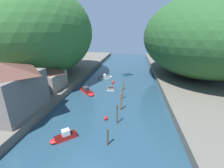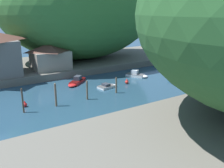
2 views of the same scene
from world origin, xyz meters
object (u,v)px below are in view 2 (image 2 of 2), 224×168
object	(u,v)px
boathouse_shed	(50,56)
channel_buoy_far	(127,82)
person_by_boathouse	(3,72)
person_on_quay	(20,71)
channel_buoy_near	(25,104)
boat_small_dinghy	(108,86)
boat_far_right_bank	(180,80)
boat_moored_right	(76,82)
boat_cabin_cruiser	(137,75)

from	to	relation	value
boathouse_shed	channel_buoy_far	xyz separation A→B (m)	(14.43, 9.96, -3.90)
person_by_boathouse	boathouse_shed	bearing A→B (deg)	-1.45
person_on_quay	channel_buoy_near	bearing A→B (deg)	-88.34
boat_small_dinghy	channel_buoy_far	xyz separation A→B (m)	(0.00, 4.32, 0.16)
boat_far_right_bank	channel_buoy_near	xyz separation A→B (m)	(-2.66, -29.80, 0.16)
boathouse_shed	channel_buoy_far	size ratio (longest dim) A/B	7.52
boathouse_shed	channel_buoy_far	distance (m)	17.97
boat_far_right_bank	boathouse_shed	bearing A→B (deg)	-79.78
person_on_quay	boat_small_dinghy	bearing A→B (deg)	-28.44
boat_far_right_bank	person_on_quay	world-z (taller)	person_on_quay
boat_small_dinghy	boat_moored_right	size ratio (longest dim) A/B	0.71
person_on_quay	person_by_boathouse	xyz separation A→B (m)	(-0.92, -2.91, 0.00)
boat_far_right_bank	boat_moored_right	world-z (taller)	boat_moored_right
channel_buoy_near	person_by_boathouse	distance (m)	13.95
channel_buoy_far	person_by_boathouse	world-z (taller)	person_by_boathouse
boathouse_shed	boat_far_right_bank	xyz separation A→B (m)	(18.64, 20.06, -4.11)
boat_moored_right	channel_buoy_far	world-z (taller)	boat_moored_right
boat_small_dinghy	person_on_quay	distance (m)	17.22
boat_small_dinghy	person_by_boathouse	size ratio (longest dim) A/B	2.32
boat_moored_right	boat_cabin_cruiser	xyz separation A→B (m)	(2.26, 13.15, 0.00)
channel_buoy_near	boat_cabin_cruiser	bearing A→B (deg)	100.90
boat_small_dinghy	boat_cabin_cruiser	distance (m)	9.88
channel_buoy_near	boathouse_shed	bearing A→B (deg)	148.63
channel_buoy_near	person_on_quay	xyz separation A→B (m)	(-12.87, 2.60, 2.06)
boat_far_right_bank	channel_buoy_far	xyz separation A→B (m)	(-4.21, -10.09, 0.20)
boathouse_shed	boat_far_right_bank	bearing A→B (deg)	47.10
boat_far_right_bank	boat_small_dinghy	world-z (taller)	boat_small_dinghy
channel_buoy_near	channel_buoy_far	world-z (taller)	channel_buoy_far
boathouse_shed	channel_buoy_near	bearing A→B (deg)	-31.37
boat_far_right_bank	boat_small_dinghy	bearing A→B (deg)	-53.16
boathouse_shed	person_by_boathouse	world-z (taller)	boathouse_shed
channel_buoy_far	person_by_boathouse	distance (m)	23.55
person_by_boathouse	boat_cabin_cruiser	bearing A→B (deg)	-33.56
boat_moored_right	channel_buoy_near	bearing A→B (deg)	78.24
boat_moored_right	person_on_quay	world-z (taller)	person_on_quay
person_by_boathouse	boat_small_dinghy	bearing A→B (deg)	-51.68
boat_cabin_cruiser	channel_buoy_near	xyz separation A→B (m)	(4.76, -24.73, -0.04)
person_on_quay	person_by_boathouse	bearing A→B (deg)	175.43
boathouse_shed	channel_buoy_far	world-z (taller)	boathouse_shed
boathouse_shed	boat_far_right_bank	distance (m)	27.69
boat_small_dinghy	channel_buoy_far	size ratio (longest dim) A/B	3.63
boat_cabin_cruiser	person_by_boathouse	xyz separation A→B (m)	(-9.03, -25.04, 2.02)
boat_moored_right	person_by_boathouse	world-z (taller)	person_by_boathouse
boat_far_right_bank	boat_cabin_cruiser	distance (m)	8.99
boathouse_shed	boat_cabin_cruiser	size ratio (longest dim) A/B	1.66
person_by_boathouse	channel_buoy_near	bearing A→B (deg)	-102.44
boat_small_dinghy	person_by_boathouse	xyz separation A→B (m)	(-12.24, -15.69, 2.17)
boat_cabin_cruiser	channel_buoy_far	bearing A→B (deg)	0.18
boat_far_right_bank	boat_small_dinghy	distance (m)	15.01
boat_moored_right	person_on_quay	distance (m)	10.91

